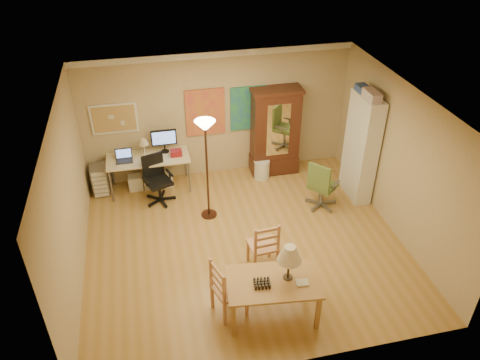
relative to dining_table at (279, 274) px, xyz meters
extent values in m
plane|color=#A67A3B|center=(-0.12, 1.61, -0.79)|extent=(5.50, 5.50, 0.00)
cube|color=white|center=(-0.12, 4.07, 1.85)|extent=(5.50, 0.08, 0.12)
cube|color=tan|center=(-2.17, 4.08, 0.71)|extent=(0.90, 0.04, 0.62)
cube|color=gold|center=(-0.37, 4.08, 0.66)|extent=(0.80, 0.04, 1.00)
cube|color=#26689B|center=(0.53, 4.08, 0.66)|extent=(0.75, 0.04, 0.95)
cube|color=brown|center=(-0.08, 0.00, -0.14)|extent=(1.41, 0.94, 0.04)
cube|color=brown|center=(-0.72, -0.27, -0.48)|extent=(0.07, 0.07, 0.63)
cube|color=brown|center=(0.48, -0.41, -0.48)|extent=(0.07, 0.07, 0.63)
cube|color=brown|center=(-0.64, 0.40, -0.48)|extent=(0.07, 0.07, 0.63)
cube|color=brown|center=(0.55, 0.26, -0.48)|extent=(0.07, 0.07, 0.63)
cylinder|color=black|center=(0.14, 0.01, -0.12)|extent=(0.14, 0.14, 0.02)
cylinder|color=black|center=(0.14, 0.01, 0.05)|extent=(0.04, 0.04, 0.35)
cone|color=beige|center=(0.14, 0.01, 0.33)|extent=(0.35, 0.35, 0.25)
cube|color=beige|center=(0.30, -0.14, -0.11)|extent=(0.19, 0.15, 0.03)
cube|color=black|center=(-0.26, -0.05, -0.09)|extent=(0.27, 0.22, 0.07)
cube|color=tan|center=(0.04, 1.00, -0.34)|extent=(0.47, 0.46, 0.04)
cube|color=tan|center=(0.22, 1.20, -0.57)|extent=(0.04, 0.04, 0.43)
cube|color=tan|center=(-0.16, 1.17, -0.57)|extent=(0.04, 0.04, 0.43)
cube|color=tan|center=(0.25, 0.84, -0.57)|extent=(0.04, 0.04, 0.43)
cube|color=tan|center=(-0.13, 0.81, -0.57)|extent=(0.04, 0.04, 0.43)
cube|color=tan|center=(0.25, 0.84, -0.09)|extent=(0.04, 0.04, 0.50)
cube|color=tan|center=(-0.13, 0.81, -0.09)|extent=(0.04, 0.04, 0.50)
cube|color=tan|center=(0.06, 0.82, -0.04)|extent=(0.38, 0.06, 0.05)
cube|color=tan|center=(-0.69, 0.17, -0.33)|extent=(0.55, 0.56, 0.04)
cube|color=tan|center=(-0.45, 0.04, -0.57)|extent=(0.05, 0.05, 0.44)
cube|color=tan|center=(-0.57, 0.41, -0.57)|extent=(0.05, 0.05, 0.44)
cube|color=tan|center=(-0.80, -0.07, -0.57)|extent=(0.05, 0.05, 0.44)
cube|color=tan|center=(-0.92, 0.30, -0.57)|extent=(0.05, 0.05, 0.44)
cube|color=tan|center=(-0.80, -0.07, -0.07)|extent=(0.05, 0.05, 0.51)
cube|color=tan|center=(-0.92, 0.30, -0.07)|extent=(0.05, 0.05, 0.51)
cube|color=tan|center=(-0.86, 0.12, -0.02)|extent=(0.15, 0.38, 0.05)
cylinder|color=#382016|center=(-0.60, 2.57, -0.77)|extent=(0.30, 0.30, 0.03)
cylinder|color=#382016|center=(-0.60, 2.57, 0.18)|extent=(0.04, 0.04, 1.89)
cone|color=#FFE0A5|center=(-0.60, 2.57, 1.14)|extent=(0.36, 0.36, 0.15)
cube|color=beige|center=(-1.62, 3.73, -0.06)|extent=(1.64, 0.72, 0.03)
cylinder|color=slate|center=(-2.39, 3.42, -0.43)|extent=(0.04, 0.04, 0.72)
cylinder|color=slate|center=(-0.85, 3.42, -0.43)|extent=(0.04, 0.04, 0.72)
cylinder|color=slate|center=(-2.39, 4.04, -0.43)|extent=(0.04, 0.04, 0.72)
cylinder|color=slate|center=(-0.85, 4.04, -0.43)|extent=(0.04, 0.04, 0.72)
cube|color=black|center=(-2.08, 3.68, -0.03)|extent=(0.33, 0.23, 0.02)
cube|color=black|center=(-2.08, 3.85, 0.08)|extent=(0.33, 0.06, 0.21)
cube|color=black|center=(-1.26, 3.89, 0.29)|extent=(0.51, 0.04, 0.33)
cone|color=beige|center=(-1.67, 3.84, 0.27)|extent=(0.21, 0.21, 0.12)
cube|color=beige|center=(-1.77, 3.58, -0.04)|extent=(0.26, 0.33, 0.01)
cube|color=maroon|center=(-1.06, 3.68, 0.02)|extent=(0.23, 0.16, 0.12)
cube|color=white|center=(-1.93, 3.78, -0.64)|extent=(0.29, 0.25, 0.31)
cube|color=white|center=(-1.62, 3.78, -0.64)|extent=(0.29, 0.25, 0.31)
cube|color=silver|center=(-1.31, 3.78, -0.64)|extent=(0.29, 0.25, 0.31)
cylinder|color=black|center=(-1.47, 3.23, -0.55)|extent=(0.06, 0.06, 0.38)
cube|color=black|center=(-1.47, 3.23, -0.33)|extent=(0.58, 0.57, 0.07)
cube|color=black|center=(-1.54, 3.43, -0.05)|extent=(0.43, 0.19, 0.49)
cube|color=black|center=(-1.70, 3.15, -0.20)|extent=(0.13, 0.28, 0.03)
cube|color=black|center=(-1.24, 3.32, -0.20)|extent=(0.13, 0.28, 0.03)
cylinder|color=slate|center=(1.61, 2.39, -0.54)|extent=(0.06, 0.06, 0.40)
cube|color=#4E642D|center=(1.61, 2.39, -0.32)|extent=(0.65, 0.66, 0.07)
cube|color=#4E642D|center=(1.45, 2.25, -0.02)|extent=(0.33, 0.38, 0.51)
cube|color=slate|center=(1.78, 2.20, -0.18)|extent=(0.25, 0.22, 0.03)
cube|color=slate|center=(1.45, 2.59, -0.18)|extent=(0.25, 0.22, 0.03)
cube|color=slate|center=(-2.62, 3.80, -0.47)|extent=(0.32, 0.37, 0.64)
cube|color=silver|center=(-2.62, 3.61, -0.47)|extent=(0.28, 0.02, 0.55)
cube|color=#3A1D0F|center=(1.06, 3.85, 0.14)|extent=(0.97, 0.44, 1.86)
cube|color=#3A1D0F|center=(1.06, 3.85, -0.60)|extent=(1.01, 0.48, 0.37)
cube|color=white|center=(1.06, 3.63, 0.32)|extent=(0.49, 0.01, 1.15)
cube|color=#3A1D0F|center=(1.06, 3.85, 1.09)|extent=(1.04, 0.50, 0.07)
cube|color=white|center=(2.43, 2.64, 0.29)|extent=(0.32, 0.86, 2.15)
cube|color=#993333|center=(2.38, 2.48, -0.27)|extent=(0.19, 0.43, 0.26)
cube|color=#334C99|center=(2.38, 2.85, 1.00)|extent=(0.19, 0.30, 0.22)
cylinder|color=silver|center=(0.73, 3.64, -0.58)|extent=(0.34, 0.34, 0.42)
camera|label=1|loc=(-1.58, -4.54, 4.73)|focal=35.00mm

